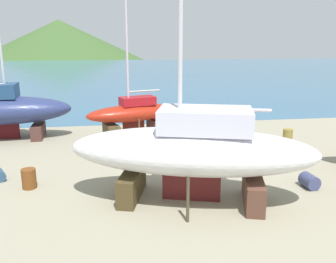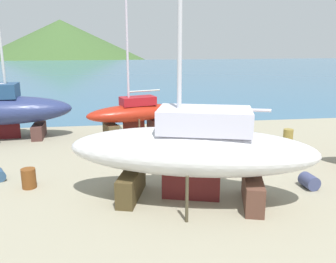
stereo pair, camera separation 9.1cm
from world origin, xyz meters
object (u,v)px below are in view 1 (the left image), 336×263
sailboat_small_center (193,149)px  barrel_tipped_right (288,136)px  barrel_rust_far (309,181)px  barrel_ochre (29,179)px  sailboat_far_slipway (134,114)px

sailboat_small_center → barrel_tipped_right: 11.07m
barrel_rust_far → barrel_ochre: barrel_ochre is taller
sailboat_small_center → barrel_tipped_right: size_ratio=20.03×
sailboat_far_slipway → sailboat_small_center: sailboat_small_center is taller
sailboat_far_slipway → barrel_rust_far: bearing=111.1°
barrel_rust_far → barrel_ochre: bearing=171.8°
sailboat_far_slipway → barrel_ochre: size_ratio=10.27×
sailboat_far_slipway → barrel_rust_far: sailboat_far_slipway is taller
barrel_tipped_right → sailboat_small_center: bearing=-136.1°
sailboat_small_center → barrel_rust_far: bearing=-158.5°
sailboat_small_center → barrel_ochre: 7.52m
barrel_tipped_right → sailboat_far_slipway: bearing=166.9°
sailboat_small_center → barrel_ochre: (-6.93, 2.32, -1.77)m
sailboat_far_slipway → barrel_ochre: (-5.08, -7.51, -1.26)m
sailboat_small_center → sailboat_far_slipway: bearing=-63.5°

